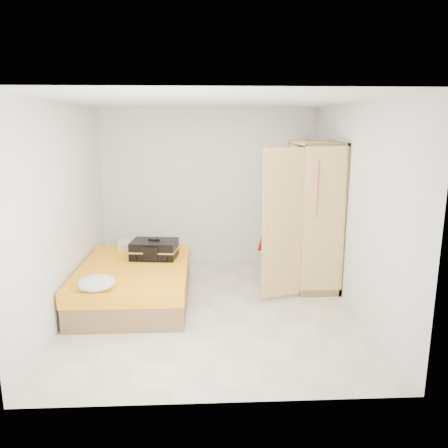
{
  "coord_description": "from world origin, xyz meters",
  "views": [
    {
      "loc": [
        -0.11,
        -5.31,
        2.32
      ],
      "look_at": [
        0.17,
        0.53,
        1.0
      ],
      "focal_mm": 35.0,
      "sensor_mm": 36.0,
      "label": 1
    }
  ],
  "objects_px": {
    "bed": "(135,282)",
    "round_cushion": "(96,283)",
    "suitcase": "(154,249)",
    "wardrobe": "(311,218)",
    "person": "(272,227)"
  },
  "relations": [
    {
      "from": "suitcase",
      "to": "round_cushion",
      "type": "bearing_deg",
      "value": -106.33
    },
    {
      "from": "suitcase",
      "to": "round_cushion",
      "type": "xyz_separation_m",
      "value": [
        -0.52,
        -1.21,
        -0.04
      ]
    },
    {
      "from": "bed",
      "to": "round_cushion",
      "type": "relative_size",
      "value": 4.8
    },
    {
      "from": "wardrobe",
      "to": "round_cushion",
      "type": "distance_m",
      "value": 3.16
    },
    {
      "from": "suitcase",
      "to": "bed",
      "type": "bearing_deg",
      "value": -120.68
    },
    {
      "from": "person",
      "to": "round_cushion",
      "type": "xyz_separation_m",
      "value": [
        -2.26,
        -1.71,
        -0.22
      ]
    },
    {
      "from": "bed",
      "to": "wardrobe",
      "type": "xyz_separation_m",
      "value": [
        2.5,
        0.52,
        0.75
      ]
    },
    {
      "from": "person",
      "to": "suitcase",
      "type": "bearing_deg",
      "value": 94.72
    },
    {
      "from": "bed",
      "to": "suitcase",
      "type": "height_order",
      "value": "suitcase"
    },
    {
      "from": "person",
      "to": "round_cushion",
      "type": "height_order",
      "value": "person"
    },
    {
      "from": "wardrobe",
      "to": "person",
      "type": "relative_size",
      "value": 1.31
    },
    {
      "from": "bed",
      "to": "round_cushion",
      "type": "distance_m",
      "value": 1.0
    },
    {
      "from": "suitcase",
      "to": "round_cushion",
      "type": "distance_m",
      "value": 1.32
    },
    {
      "from": "bed",
      "to": "wardrobe",
      "type": "height_order",
      "value": "wardrobe"
    },
    {
      "from": "wardrobe",
      "to": "person",
      "type": "bearing_deg",
      "value": 151.35
    }
  ]
}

